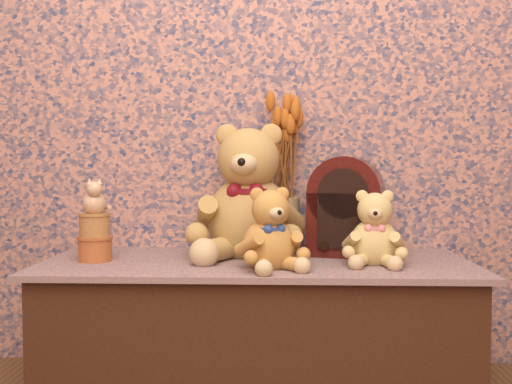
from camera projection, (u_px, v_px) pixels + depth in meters
display_shelf at (257, 325)px, 1.96m from camera, size 1.47×0.59×0.46m
teddy_large at (250, 186)px, 2.04m from camera, size 0.46×0.53×0.51m
teddy_medium at (269, 225)px, 1.81m from camera, size 0.31×0.33×0.28m
teddy_small at (374, 224)px, 1.88m from camera, size 0.24×0.28×0.27m
cathedral_radio at (347, 206)px, 2.06m from camera, size 0.30×0.25×0.36m
ceramic_vase at (283, 224)px, 2.15m from camera, size 0.14×0.14×0.21m
dried_stalks at (284, 142)px, 2.14m from camera, size 0.28×0.28×0.42m
biscuit_tin_lower at (95, 249)px, 1.94m from camera, size 0.15×0.15×0.08m
biscuit_tin_upper at (95, 225)px, 1.94m from camera, size 0.12×0.12×0.08m
cat_figurine at (94, 195)px, 1.93m from camera, size 0.12×0.13×0.13m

